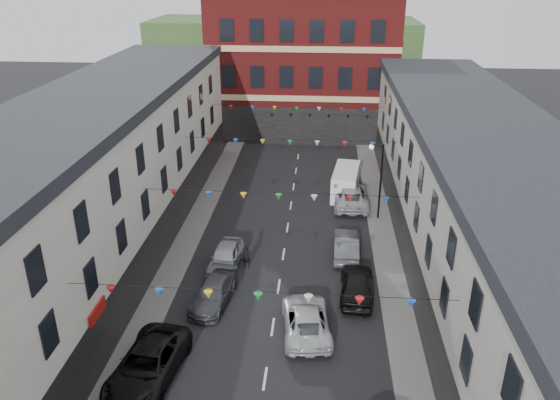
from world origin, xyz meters
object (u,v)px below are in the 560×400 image
(car_left_e, at_px, (225,257))
(car_right_d, at_px, (357,284))
(moving_car, at_px, (306,319))
(pedestrian, at_px, (247,256))
(car_left_c, at_px, (148,365))
(car_right_f, at_px, (351,195))
(car_left_d, at_px, (214,293))
(street_lamp, at_px, (378,171))
(car_right_e, at_px, (346,245))
(white_van, at_px, (346,182))

(car_left_e, bearing_deg, car_right_d, -13.88)
(car_left_e, height_order, moving_car, car_left_e)
(car_right_d, bearing_deg, pedestrian, -19.33)
(car_right_d, bearing_deg, car_left_c, 40.28)
(car_left_e, xyz_separation_m, car_right_d, (8.26, -2.70, 0.06))
(car_right_f, bearing_deg, car_left_e, 50.82)
(car_left_d, height_order, car_right_d, car_right_d)
(street_lamp, xyz_separation_m, moving_car, (-4.75, -14.17, -3.18))
(car_left_d, bearing_deg, moving_car, -13.87)
(car_right_f, relative_size, pedestrian, 3.85)
(car_right_e, distance_m, pedestrian, 6.76)
(car_left_c, xyz_separation_m, car_right_e, (9.68, 12.65, -0.04))
(car_right_e, height_order, car_right_f, car_right_f)
(car_left_d, bearing_deg, car_right_e, 46.74)
(car_left_e, xyz_separation_m, pedestrian, (1.35, 0.14, 0.00))
(street_lamp, distance_m, white_van, 5.84)
(car_left_d, height_order, moving_car, moving_car)
(car_right_f, relative_size, white_van, 1.16)
(car_right_d, xyz_separation_m, pedestrian, (-6.91, 2.84, -0.05))
(car_left_d, xyz_separation_m, moving_car, (5.40, -2.16, 0.06))
(car_right_d, height_order, pedestrian, car_right_d)
(car_left_d, height_order, car_right_f, car_right_f)
(car_left_d, height_order, car_right_e, car_right_e)
(car_left_c, xyz_separation_m, car_right_f, (10.31, 20.97, 0.02))
(car_left_c, bearing_deg, street_lamp, 63.66)
(car_left_d, bearing_deg, car_left_c, -98.60)
(moving_car, bearing_deg, car_left_c, 23.36)
(car_left_d, relative_size, car_right_d, 0.96)
(street_lamp, xyz_separation_m, car_right_f, (-1.74, 2.57, -3.09))
(white_van, bearing_deg, car_left_e, -115.09)
(street_lamp, relative_size, car_left_c, 1.04)
(car_right_f, bearing_deg, car_left_c, 63.24)
(car_left_d, relative_size, car_right_f, 0.78)
(car_right_d, relative_size, car_right_e, 1.04)
(street_lamp, height_order, car_left_d, street_lamp)
(car_right_e, xyz_separation_m, white_van, (0.26, 10.44, 0.37))
(car_right_e, bearing_deg, car_left_c, 53.48)
(car_right_e, xyz_separation_m, car_right_f, (0.62, 8.33, 0.06))
(white_van, bearing_deg, car_left_d, -108.36)
(pedestrian, bearing_deg, car_left_d, -103.80)
(car_left_c, height_order, car_right_d, car_right_d)
(street_lamp, relative_size, car_right_f, 1.02)
(car_left_d, relative_size, car_right_e, 1.00)
(moving_car, relative_size, white_van, 1.03)
(car_left_e, height_order, car_right_e, car_left_e)
(car_left_e, bearing_deg, car_right_f, 55.63)
(car_left_d, relative_size, moving_car, 0.88)
(car_right_e, relative_size, moving_car, 0.88)
(car_right_e, bearing_deg, car_left_e, 16.75)
(car_right_e, distance_m, car_right_f, 8.35)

